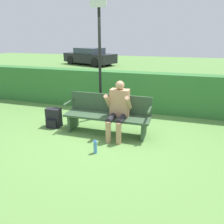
% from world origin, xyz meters
% --- Properties ---
extents(ground_plane, '(40.00, 40.00, 0.00)m').
position_xyz_m(ground_plane, '(0.00, 0.00, 0.00)').
color(ground_plane, '#5B8942').
extents(hedge_back, '(12.00, 0.46, 1.12)m').
position_xyz_m(hedge_back, '(0.00, 1.82, 0.56)').
color(hedge_back, '#337033').
rests_on(hedge_back, ground).
extents(park_bench, '(1.91, 0.51, 0.85)m').
position_xyz_m(park_bench, '(0.00, 0.07, 0.43)').
color(park_bench, '#334C33').
rests_on(park_bench, ground).
extents(person_seated, '(0.53, 0.65, 1.21)m').
position_xyz_m(person_seated, '(0.28, -0.06, 0.65)').
color(person_seated, tan).
rests_on(person_seated, ground).
extents(backpack, '(0.34, 0.28, 0.46)m').
position_xyz_m(backpack, '(-1.35, -0.01, 0.22)').
color(backpack, black).
rests_on(backpack, ground).
extents(water_bottle, '(0.07, 0.07, 0.26)m').
position_xyz_m(water_bottle, '(0.07, -0.91, 0.12)').
color(water_bottle, '#4C8CCC').
rests_on(water_bottle, ground).
extents(signpost, '(0.39, 0.09, 2.96)m').
position_xyz_m(signpost, '(-0.47, 0.90, 1.64)').
color(signpost, black).
rests_on(signpost, ground).
extents(parked_car, '(4.42, 3.07, 1.25)m').
position_xyz_m(parked_car, '(-5.16, 11.50, 0.61)').
color(parked_car, black).
rests_on(parked_car, ground).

